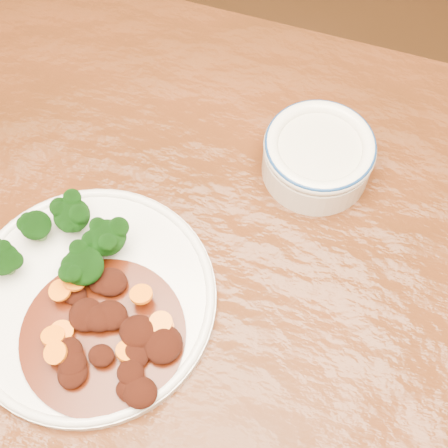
# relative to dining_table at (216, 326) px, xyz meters

# --- Properties ---
(ground) EXTENTS (4.00, 4.00, 0.00)m
(ground) POSITION_rel_dining_table_xyz_m (0.00, 0.00, -0.67)
(ground) COLOR #452811
(ground) RESTS_ON ground
(dining_table) EXTENTS (1.58, 1.05, 0.75)m
(dining_table) POSITION_rel_dining_table_xyz_m (0.00, 0.00, 0.00)
(dining_table) COLOR #53240E
(dining_table) RESTS_ON ground
(dinner_plate) EXTENTS (0.29, 0.29, 0.02)m
(dinner_plate) POSITION_rel_dining_table_xyz_m (-0.14, -0.03, 0.09)
(dinner_plate) COLOR white
(dinner_plate) RESTS_ON dining_table
(broccoli_florets) EXTENTS (0.15, 0.11, 0.05)m
(broccoli_florets) POSITION_rel_dining_table_xyz_m (-0.18, 0.02, 0.12)
(broccoli_florets) COLOR #669C51
(broccoli_florets) RESTS_ON dinner_plate
(mince_stew) EXTENTS (0.18, 0.18, 0.03)m
(mince_stew) POSITION_rel_dining_table_xyz_m (-0.10, -0.07, 0.10)
(mince_stew) COLOR #4A1508
(mince_stew) RESTS_ON dinner_plate
(dip_bowl) EXTENTS (0.14, 0.14, 0.06)m
(dip_bowl) POSITION_rel_dining_table_xyz_m (0.08, 0.21, 0.11)
(dip_bowl) COLOR silver
(dip_bowl) RESTS_ON dining_table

